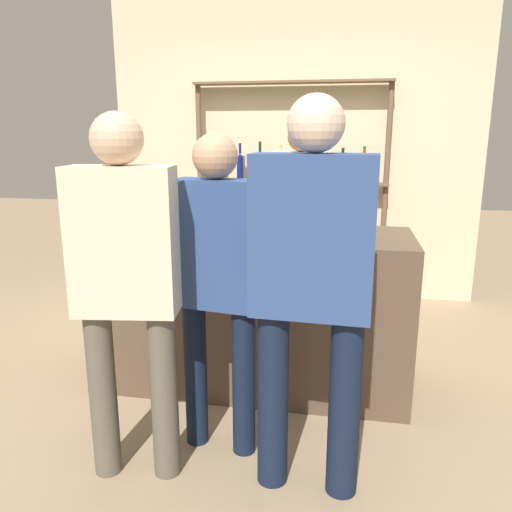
{
  "coord_description": "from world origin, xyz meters",
  "views": [
    {
      "loc": [
        0.53,
        -2.88,
        1.55
      ],
      "look_at": [
        0.0,
        0.0,
        0.83
      ],
      "focal_mm": 35.0,
      "sensor_mm": 36.0,
      "label": 1
    }
  ],
  "objects_px": {
    "ice_bucket": "(202,216)",
    "customer_right": "(312,276)",
    "counter_bottle_3": "(336,208)",
    "counter_bottle_1": "(260,211)",
    "customer_left": "(126,275)",
    "counter_bottle_2": "(144,205)",
    "counter_bottle_4": "(167,205)",
    "customer_center": "(217,273)",
    "cork_jar": "(294,220)",
    "counter_bottle_5": "(291,214)",
    "counter_bottle_0": "(357,216)",
    "server_behind_counter": "(300,213)"
  },
  "relations": [
    {
      "from": "ice_bucket",
      "to": "customer_right",
      "type": "xyz_separation_m",
      "value": [
        0.69,
        -0.79,
        -0.09
      ]
    },
    {
      "from": "counter_bottle_3",
      "to": "counter_bottle_1",
      "type": "bearing_deg",
      "value": -148.76
    },
    {
      "from": "customer_left",
      "to": "customer_right",
      "type": "relative_size",
      "value": 0.96
    },
    {
      "from": "counter_bottle_2",
      "to": "counter_bottle_3",
      "type": "relative_size",
      "value": 1.05
    },
    {
      "from": "counter_bottle_1",
      "to": "customer_left",
      "type": "relative_size",
      "value": 0.22
    },
    {
      "from": "counter_bottle_4",
      "to": "counter_bottle_1",
      "type": "bearing_deg",
      "value": -14.57
    },
    {
      "from": "counter_bottle_3",
      "to": "customer_left",
      "type": "height_order",
      "value": "customer_left"
    },
    {
      "from": "counter_bottle_1",
      "to": "customer_center",
      "type": "relative_size",
      "value": 0.24
    },
    {
      "from": "customer_left",
      "to": "cork_jar",
      "type": "bearing_deg",
      "value": -37.77
    },
    {
      "from": "counter_bottle_5",
      "to": "customer_center",
      "type": "bearing_deg",
      "value": -114.62
    },
    {
      "from": "counter_bottle_0",
      "to": "counter_bottle_1",
      "type": "distance_m",
      "value": 0.55
    },
    {
      "from": "counter_bottle_0",
      "to": "counter_bottle_3",
      "type": "xyz_separation_m",
      "value": [
        -0.12,
        0.31,
        -0.0
      ]
    },
    {
      "from": "counter_bottle_4",
      "to": "customer_center",
      "type": "relative_size",
      "value": 0.23
    },
    {
      "from": "counter_bottle_0",
      "to": "counter_bottle_1",
      "type": "xyz_separation_m",
      "value": [
        -0.54,
        0.05,
        0.0
      ]
    },
    {
      "from": "counter_bottle_1",
      "to": "counter_bottle_5",
      "type": "distance_m",
      "value": 0.18
    },
    {
      "from": "customer_right",
      "to": "server_behind_counter",
      "type": "distance_m",
      "value": 1.84
    },
    {
      "from": "customer_left",
      "to": "server_behind_counter",
      "type": "bearing_deg",
      "value": -24.93
    },
    {
      "from": "counter_bottle_5",
      "to": "customer_left",
      "type": "bearing_deg",
      "value": -125.17
    },
    {
      "from": "counter_bottle_0",
      "to": "customer_left",
      "type": "height_order",
      "value": "customer_left"
    },
    {
      "from": "counter_bottle_2",
      "to": "ice_bucket",
      "type": "distance_m",
      "value": 0.48
    },
    {
      "from": "customer_left",
      "to": "customer_right",
      "type": "xyz_separation_m",
      "value": [
        0.79,
        0.05,
        0.03
      ]
    },
    {
      "from": "counter_bottle_2",
      "to": "server_behind_counter",
      "type": "relative_size",
      "value": 0.22
    },
    {
      "from": "customer_left",
      "to": "customer_right",
      "type": "bearing_deg",
      "value": -94.6
    },
    {
      "from": "counter_bottle_2",
      "to": "customer_right",
      "type": "distance_m",
      "value": 1.51
    },
    {
      "from": "counter_bottle_3",
      "to": "customer_left",
      "type": "bearing_deg",
      "value": -126.54
    },
    {
      "from": "counter_bottle_1",
      "to": "customer_center",
      "type": "bearing_deg",
      "value": -98.56
    },
    {
      "from": "customer_center",
      "to": "counter_bottle_5",
      "type": "bearing_deg",
      "value": -16.06
    },
    {
      "from": "cork_jar",
      "to": "customer_right",
      "type": "distance_m",
      "value": 1.03
    },
    {
      "from": "counter_bottle_3",
      "to": "counter_bottle_5",
      "type": "distance_m",
      "value": 0.38
    },
    {
      "from": "counter_bottle_2",
      "to": "cork_jar",
      "type": "xyz_separation_m",
      "value": [
        0.95,
        0.01,
        -0.07
      ]
    },
    {
      "from": "counter_bottle_4",
      "to": "counter_bottle_5",
      "type": "height_order",
      "value": "counter_bottle_4"
    },
    {
      "from": "counter_bottle_2",
      "to": "customer_left",
      "type": "bearing_deg",
      "value": -71.84
    },
    {
      "from": "counter_bottle_5",
      "to": "customer_left",
      "type": "height_order",
      "value": "customer_left"
    },
    {
      "from": "ice_bucket",
      "to": "cork_jar",
      "type": "xyz_separation_m",
      "value": [
        0.51,
        0.21,
        -0.05
      ]
    },
    {
      "from": "customer_left",
      "to": "customer_center",
      "type": "height_order",
      "value": "customer_left"
    },
    {
      "from": "counter_bottle_0",
      "to": "counter_bottle_4",
      "type": "bearing_deg",
      "value": 169.76
    },
    {
      "from": "counter_bottle_1",
      "to": "customer_right",
      "type": "relative_size",
      "value": 0.22
    },
    {
      "from": "counter_bottle_1",
      "to": "ice_bucket",
      "type": "distance_m",
      "value": 0.34
    },
    {
      "from": "customer_center",
      "to": "customer_right",
      "type": "distance_m",
      "value": 0.51
    },
    {
      "from": "counter_bottle_1",
      "to": "counter_bottle_2",
      "type": "height_order",
      "value": "counter_bottle_1"
    },
    {
      "from": "customer_right",
      "to": "counter_bottle_5",
      "type": "bearing_deg",
      "value": 15.17
    },
    {
      "from": "customer_center",
      "to": "server_behind_counter",
      "type": "height_order",
      "value": "server_behind_counter"
    },
    {
      "from": "ice_bucket",
      "to": "counter_bottle_0",
      "type": "bearing_deg",
      "value": -0.01
    },
    {
      "from": "counter_bottle_3",
      "to": "counter_bottle_5",
      "type": "height_order",
      "value": "counter_bottle_5"
    },
    {
      "from": "counter_bottle_1",
      "to": "counter_bottle_4",
      "type": "height_order",
      "value": "counter_bottle_1"
    },
    {
      "from": "ice_bucket",
      "to": "customer_center",
      "type": "bearing_deg",
      "value": -67.5
    },
    {
      "from": "cork_jar",
      "to": "customer_right",
      "type": "height_order",
      "value": "customer_right"
    },
    {
      "from": "customer_center",
      "to": "counter_bottle_0",
      "type": "bearing_deg",
      "value": -39.24
    },
    {
      "from": "customer_right",
      "to": "customer_center",
      "type": "bearing_deg",
      "value": 67.33
    },
    {
      "from": "ice_bucket",
      "to": "customer_left",
      "type": "height_order",
      "value": "customer_left"
    }
  ]
}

